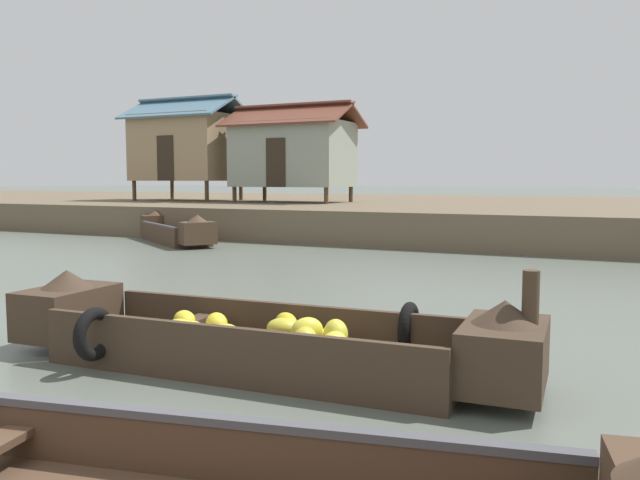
% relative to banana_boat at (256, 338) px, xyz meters
% --- Properties ---
extents(ground_plane, '(300.00, 300.00, 0.00)m').
position_rel_banana_boat_xyz_m(ground_plane, '(0.17, 6.27, -0.30)').
color(ground_plane, '#596056').
extents(riverbank_strip, '(160.00, 20.00, 0.98)m').
position_rel_banana_boat_xyz_m(riverbank_strip, '(0.17, 20.94, 0.19)').
color(riverbank_strip, brown).
rests_on(riverbank_strip, ground).
extents(banana_boat, '(5.44, 2.08, 0.85)m').
position_rel_banana_boat_xyz_m(banana_boat, '(0.00, 0.00, 0.00)').
color(banana_boat, '#3D2D21').
rests_on(banana_boat, ground).
extents(cargo_boat_upstream, '(4.13, 3.23, 0.92)m').
position_rel_banana_boat_xyz_m(cargo_boat_upstream, '(-8.74, 9.90, 0.03)').
color(cargo_boat_upstream, '#473323').
rests_on(cargo_boat_upstream, ground).
extents(stilt_house_left, '(4.76, 3.36, 4.30)m').
position_rel_banana_boat_xyz_m(stilt_house_left, '(-13.54, 16.88, 2.94)').
color(stilt_house_left, '#4C3826').
rests_on(stilt_house_left, riverbank_strip).
extents(stilt_house_mid_left, '(5.01, 3.17, 3.78)m').
position_rel_banana_boat_xyz_m(stilt_house_mid_left, '(-8.53, 16.89, 2.58)').
color(stilt_house_mid_left, '#4C3826').
rests_on(stilt_house_mid_left, riverbank_strip).
extents(mooring_post, '(0.14, 0.14, 1.11)m').
position_rel_banana_boat_xyz_m(mooring_post, '(2.55, 0.15, 0.25)').
color(mooring_post, '#423323').
rests_on(mooring_post, ground).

